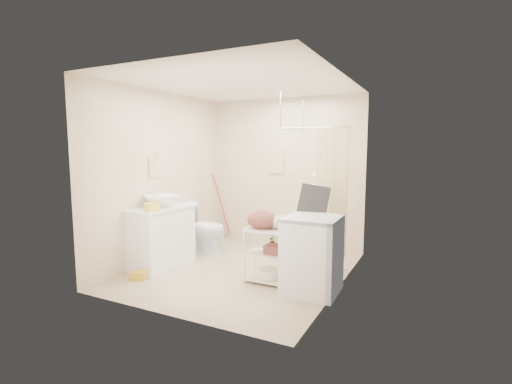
# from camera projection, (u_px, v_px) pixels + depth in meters

# --- Properties ---
(floor) EXTENTS (3.20, 3.20, 0.00)m
(floor) POSITION_uv_depth(u_px,v_px,m) (242.00, 270.00, 5.29)
(floor) COLOR tan
(floor) RESTS_ON ground
(ceiling) EXTENTS (2.80, 3.20, 0.04)m
(ceiling) POSITION_uv_depth(u_px,v_px,m) (241.00, 84.00, 4.98)
(ceiling) COLOR silver
(ceiling) RESTS_ON ground
(wall_back) EXTENTS (2.80, 0.04, 2.60)m
(wall_back) POSITION_uv_depth(u_px,v_px,m) (285.00, 173.00, 6.56)
(wall_back) COLOR beige
(wall_back) RESTS_ON ground
(wall_front) EXTENTS (2.80, 0.04, 2.60)m
(wall_front) POSITION_uv_depth(u_px,v_px,m) (164.00, 192.00, 3.72)
(wall_front) COLOR beige
(wall_front) RESTS_ON ground
(wall_left) EXTENTS (0.04, 3.20, 2.60)m
(wall_left) POSITION_uv_depth(u_px,v_px,m) (163.00, 176.00, 5.76)
(wall_left) COLOR beige
(wall_left) RESTS_ON ground
(wall_right) EXTENTS (0.04, 3.20, 2.60)m
(wall_right) POSITION_uv_depth(u_px,v_px,m) (342.00, 184.00, 4.52)
(wall_right) COLOR beige
(wall_right) RESTS_ON ground
(vanity) EXTENTS (0.61, 1.03, 0.88)m
(vanity) POSITION_uv_depth(u_px,v_px,m) (161.00, 237.00, 5.44)
(vanity) COLOR silver
(vanity) RESTS_ON ground
(sink) EXTENTS (0.65, 0.65, 0.18)m
(sink) POSITION_uv_depth(u_px,v_px,m) (162.00, 201.00, 5.38)
(sink) COLOR white
(sink) RESTS_ON vanity
(counter_basket) EXTENTS (0.24, 0.22, 0.11)m
(counter_basket) POSITION_uv_depth(u_px,v_px,m) (152.00, 207.00, 5.07)
(counter_basket) COLOR gold
(counter_basket) RESTS_ON vanity
(floor_basket) EXTENTS (0.35, 0.31, 0.15)m
(floor_basket) POSITION_uv_depth(u_px,v_px,m) (139.00, 274.00, 4.93)
(floor_basket) COLOR gold
(floor_basket) RESTS_ON ground
(toilet) EXTENTS (0.81, 0.47, 0.82)m
(toilet) POSITION_uv_depth(u_px,v_px,m) (202.00, 228.00, 6.18)
(toilet) COLOR white
(toilet) RESTS_ON ground
(mop) EXTENTS (0.15, 0.15, 1.24)m
(mop) POSITION_uv_depth(u_px,v_px,m) (221.00, 206.00, 7.13)
(mop) COLOR #B83123
(mop) RESTS_ON ground
(potted_plant_a) EXTENTS (0.17, 0.12, 0.31)m
(potted_plant_a) POSITION_uv_depth(u_px,v_px,m) (272.00, 238.00, 6.57)
(potted_plant_a) COLOR brown
(potted_plant_a) RESTS_ON ground
(potted_plant_b) EXTENTS (0.18, 0.15, 0.32)m
(potted_plant_b) POSITION_uv_depth(u_px,v_px,m) (284.00, 238.00, 6.50)
(potted_plant_b) COLOR #9B522A
(potted_plant_b) RESTS_ON ground
(hanging_towel) EXTENTS (0.28, 0.03, 0.42)m
(hanging_towel) POSITION_uv_depth(u_px,v_px,m) (277.00, 161.00, 6.59)
(hanging_towel) COLOR beige
(hanging_towel) RESTS_ON wall_back
(towel_ring) EXTENTS (0.04, 0.22, 0.34)m
(towel_ring) POSITION_uv_depth(u_px,v_px,m) (154.00, 166.00, 5.56)
(towel_ring) COLOR #D6C681
(towel_ring) RESTS_ON wall_left
(tp_holder) EXTENTS (0.08, 0.12, 0.14)m
(tp_holder) POSITION_uv_depth(u_px,v_px,m) (168.00, 213.00, 5.86)
(tp_holder) COLOR white
(tp_holder) RESTS_ON wall_left
(shower) EXTENTS (1.10, 1.10, 2.10)m
(shower) POSITION_uv_depth(u_px,v_px,m) (322.00, 193.00, 5.72)
(shower) COLOR white
(shower) RESTS_ON ground
(shampoo_bottle_a) EXTENTS (0.13, 0.13, 0.26)m
(shampoo_bottle_a) POSITION_uv_depth(u_px,v_px,m) (319.00, 165.00, 6.20)
(shampoo_bottle_a) COLOR silver
(shampoo_bottle_a) RESTS_ON shower
(shampoo_bottle_b) EXTENTS (0.08, 0.08, 0.17)m
(shampoo_bottle_b) POSITION_uv_depth(u_px,v_px,m) (325.00, 168.00, 6.15)
(shampoo_bottle_b) COLOR #4667B5
(shampoo_bottle_b) RESTS_ON shower
(washing_machine) EXTENTS (0.65, 0.67, 0.93)m
(washing_machine) POSITION_uv_depth(u_px,v_px,m) (312.00, 255.00, 4.46)
(washing_machine) COLOR silver
(washing_machine) RESTS_ON ground
(laundry_rack) EXTENTS (0.63, 0.37, 0.86)m
(laundry_rack) POSITION_uv_depth(u_px,v_px,m) (270.00, 250.00, 4.78)
(laundry_rack) COLOR beige
(laundry_rack) RESTS_ON ground
(ironing_board) EXTENTS (0.39, 0.16, 1.32)m
(ironing_board) POSITION_uv_depth(u_px,v_px,m) (307.00, 233.00, 4.71)
(ironing_board) COLOR black
(ironing_board) RESTS_ON ground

